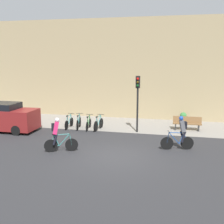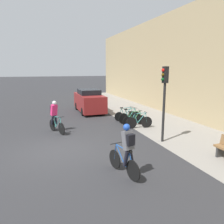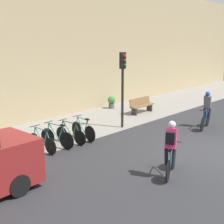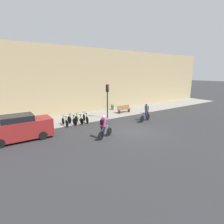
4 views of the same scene
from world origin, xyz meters
name	(u,v)px [view 2 (image 2 of 4)]	position (x,y,z in m)	size (l,w,h in m)	color
ground	(60,150)	(0.00, 0.00, 0.00)	(200.00, 200.00, 0.00)	#2B2B2D
kerb_strip	(189,135)	(0.00, 6.75, 0.00)	(44.00, 4.50, 0.01)	gray
cyclist_pink	(55,116)	(-2.97, 0.07, 0.95)	(1.59, 0.73, 1.77)	black
cyclist_grey	(127,149)	(3.09, 1.84, 0.95)	(1.69, 0.59, 1.78)	black
parked_bike_0	(126,115)	(-4.25, 4.85, 0.39)	(0.46, 1.62, 0.95)	black
parked_bike_1	(130,117)	(-3.56, 4.85, 0.41)	(0.46, 1.67, 0.98)	black
parked_bike_2	(134,119)	(-2.86, 4.85, 0.38)	(0.46, 1.62, 0.94)	black
parked_bike_3	(139,122)	(-2.17, 4.85, 0.40)	(0.46, 1.64, 0.97)	black
traffic_light_pole	(164,90)	(0.40, 4.85, 2.49)	(0.26, 0.30, 3.60)	black
parked_car	(89,101)	(-8.09, 3.21, 0.90)	(4.30, 1.84, 1.85)	maroon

